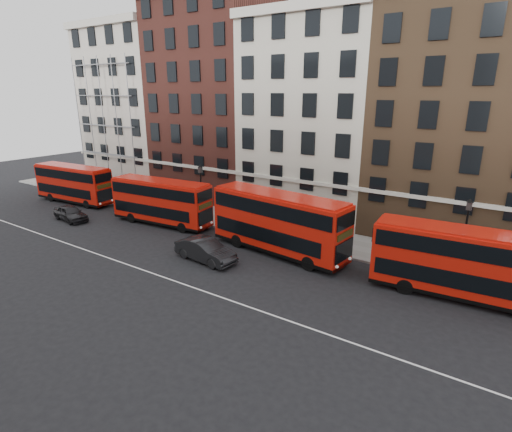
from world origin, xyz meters
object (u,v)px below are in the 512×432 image
Objects in this scene: bus_b at (161,201)px; bus_d at (463,262)px; car_rear at (70,213)px; car_front at (205,250)px; bus_c at (278,222)px; bus_a at (73,183)px.

bus_d is at bearing -5.22° from bus_b.
car_rear is (-33.56, -4.15, -1.59)m from bus_d.
car_front reaches higher than car_rear.
bus_c is 2.29× the size of car_front.
car_rear is at bearing -161.93° from bus_c.
bus_d is 2.43× the size of car_rear.
bus_c reaches higher than bus_a.
bus_a reaches higher than car_rear.
bus_d is (25.38, 0.00, 0.06)m from bus_b.
bus_a is 26.52m from bus_c.
bus_b is 12.66m from bus_c.
bus_a is at bearing -173.19° from bus_c.
bus_b is at bearing 69.68° from car_front.
bus_c is 5.87m from car_front.
bus_c is at bearing -5.18° from bus_b.
bus_b is at bearing -4.80° from bus_a.
bus_b reaches higher than bus_a.
bus_b is 2.37× the size of car_rear.
bus_d is (39.23, 0.00, 0.09)m from bus_a.
bus_d reaches higher than car_front.
bus_d is 16.97m from car_front.
bus_d reaches higher than bus_b.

